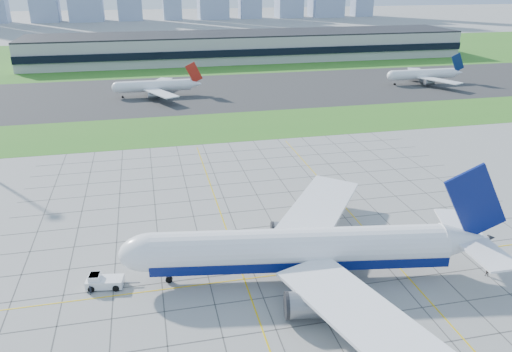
% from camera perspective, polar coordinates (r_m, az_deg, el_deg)
% --- Properties ---
extents(ground, '(1400.00, 1400.00, 0.00)m').
position_cam_1_polar(ground, '(91.96, 4.60, -10.22)').
color(ground, '#9F9F99').
rests_on(ground, ground).
extents(grass_median, '(700.00, 35.00, 0.04)m').
position_cam_1_polar(grass_median, '(172.75, -4.21, 5.62)').
color(grass_median, '#307321').
rests_on(grass_median, ground).
extents(asphalt_taxiway, '(700.00, 75.00, 0.04)m').
position_cam_1_polar(asphalt_taxiway, '(225.58, -6.39, 9.50)').
color(asphalt_taxiway, '#383838').
rests_on(asphalt_taxiway, ground).
extents(grass_far, '(700.00, 145.00, 0.04)m').
position_cam_1_polar(grass_far, '(333.36, -8.70, 13.50)').
color(grass_far, '#307321').
rests_on(grass_far, ground).
extents(apron_markings, '(120.00, 130.00, 0.03)m').
position_cam_1_polar(apron_markings, '(101.18, 2.99, -6.91)').
color(apron_markings, '#474744').
rests_on(apron_markings, ground).
extents(terminal, '(260.00, 43.00, 15.80)m').
position_cam_1_polar(terminal, '(313.13, -0.85, 14.64)').
color(terminal, '#B7B7B2').
rests_on(terminal, ground).
extents(airliner, '(65.33, 65.70, 20.66)m').
position_cam_1_polar(airliner, '(85.94, 5.29, -8.35)').
color(airliner, white).
rests_on(airliner, ground).
extents(pushback_tug, '(8.99, 3.90, 2.47)m').
position_cam_1_polar(pushback_tug, '(89.49, -17.07, -11.43)').
color(pushback_tug, white).
rests_on(pushback_tug, ground).
extents(crew_near, '(0.61, 0.70, 1.62)m').
position_cam_1_polar(crew_near, '(88.52, -18.39, -12.24)').
color(crew_near, black).
rests_on(crew_near, ground).
extents(crew_far, '(0.99, 1.03, 1.67)m').
position_cam_1_polar(crew_far, '(97.26, 24.96, -9.94)').
color(crew_far, black).
rests_on(crew_far, ground).
extents(distant_jet_1, '(36.03, 42.66, 14.08)m').
position_cam_1_polar(distant_jet_1, '(220.03, -11.38, 10.07)').
color(distant_jet_1, white).
rests_on(distant_jet_1, ground).
extents(distant_jet_2, '(37.32, 42.66, 14.08)m').
position_cam_1_polar(distant_jet_2, '(254.32, 18.64, 10.96)').
color(distant_jet_2, white).
rests_on(distant_jet_2, ground).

